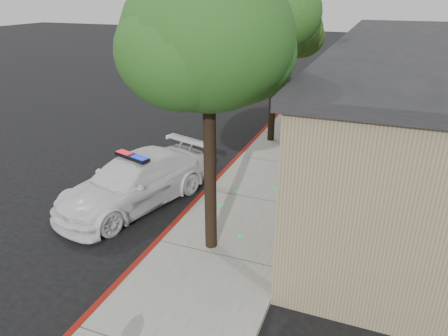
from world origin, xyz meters
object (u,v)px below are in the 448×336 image
clapboard_building (439,101)px  police_car (134,181)px  street_tree_near (209,45)px  street_tree_mid (277,16)px  street_tree_far (291,33)px

clapboard_building → police_car: bearing=-138.7°
police_car → street_tree_near: (3.01, -1.41, 4.09)m
police_car → street_tree_near: bearing=-8.0°
street_tree_mid → street_tree_far: street_tree_mid is taller
street_tree_far → clapboard_building: bearing=-16.5°
police_car → street_tree_mid: (2.33, 6.56, 4.21)m
clapboard_building → street_tree_near: 10.56m
clapboard_building → street_tree_far: bearing=163.5°
street_tree_near → street_tree_mid: size_ratio=0.99×
police_car → street_tree_far: bearing=92.4°
street_tree_far → street_tree_near: bearing=-86.5°
police_car → street_tree_mid: street_tree_mid is taller
police_car → street_tree_far: (2.38, 9.08, 3.39)m
street_tree_mid → street_tree_far: 2.65m
police_car → street_tree_far: size_ratio=1.01×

